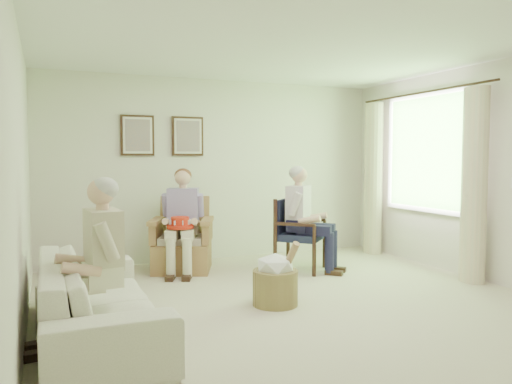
# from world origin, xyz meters

# --- Properties ---
(floor) EXTENTS (5.50, 5.50, 0.00)m
(floor) POSITION_xyz_m (0.00, 0.00, 0.00)
(floor) COLOR beige
(floor) RESTS_ON ground
(back_wall) EXTENTS (5.00, 0.04, 2.60)m
(back_wall) POSITION_xyz_m (0.00, 2.75, 1.30)
(back_wall) COLOR silver
(back_wall) RESTS_ON ground
(left_wall) EXTENTS (0.04, 5.50, 2.60)m
(left_wall) POSITION_xyz_m (-2.50, 0.00, 1.30)
(left_wall) COLOR silver
(left_wall) RESTS_ON ground
(right_wall) EXTENTS (0.04, 5.50, 2.60)m
(right_wall) POSITION_xyz_m (2.50, 0.00, 1.30)
(right_wall) COLOR silver
(right_wall) RESTS_ON ground
(ceiling) EXTENTS (5.00, 5.50, 0.02)m
(ceiling) POSITION_xyz_m (0.00, 0.00, 2.60)
(ceiling) COLOR white
(ceiling) RESTS_ON back_wall
(window) EXTENTS (0.13, 2.50, 1.63)m
(window) POSITION_xyz_m (2.46, 1.20, 1.58)
(window) COLOR #2D6B23
(window) RESTS_ON right_wall
(curtain_left) EXTENTS (0.34, 0.34, 2.30)m
(curtain_left) POSITION_xyz_m (2.33, 0.22, 1.15)
(curtain_left) COLOR beige
(curtain_left) RESTS_ON ground
(curtain_right) EXTENTS (0.34, 0.34, 2.30)m
(curtain_right) POSITION_xyz_m (2.33, 2.18, 1.15)
(curtain_right) COLOR beige
(curtain_right) RESTS_ON ground
(framed_print_left) EXTENTS (0.45, 0.05, 0.55)m
(framed_print_left) POSITION_xyz_m (-1.15, 2.71, 1.78)
(framed_print_left) COLOR #382114
(framed_print_left) RESTS_ON back_wall
(framed_print_right) EXTENTS (0.45, 0.05, 0.55)m
(framed_print_right) POSITION_xyz_m (-0.45, 2.71, 1.78)
(framed_print_right) COLOR #382114
(framed_print_right) RESTS_ON back_wall
(wicker_armchair) EXTENTS (0.75, 0.74, 0.96)m
(wicker_armchair) POSITION_xyz_m (-0.69, 2.18, 0.30)
(wicker_armchair) COLOR #A4784D
(wicker_armchair) RESTS_ON ground
(wood_armchair) EXTENTS (0.60, 0.56, 0.93)m
(wood_armchair) POSITION_xyz_m (0.74, 1.65, 0.51)
(wood_armchair) COLOR black
(wood_armchair) RESTS_ON ground
(sofa) EXTENTS (2.25, 0.88, 0.66)m
(sofa) POSITION_xyz_m (-1.95, 0.05, 0.33)
(sofa) COLOR silver
(sofa) RESTS_ON ground
(person_wicker) EXTENTS (0.40, 0.63, 1.31)m
(person_wicker) POSITION_xyz_m (-0.69, 2.05, 0.76)
(person_wicker) COLOR beige
(person_wicker) RESTS_ON ground
(person_dark) EXTENTS (0.40, 0.62, 1.34)m
(person_dark) POSITION_xyz_m (0.74, 1.50, 0.78)
(person_dark) COLOR #1A1938
(person_dark) RESTS_ON ground
(person_sofa) EXTENTS (0.42, 0.63, 1.30)m
(person_sofa) POSITION_xyz_m (-1.95, -0.15, 0.75)
(person_sofa) COLOR beige
(person_sofa) RESTS_ON ground
(red_hat) EXTENTS (0.33, 0.33, 0.14)m
(red_hat) POSITION_xyz_m (-0.79, 1.86, 0.66)
(red_hat) COLOR red
(red_hat) RESTS_ON person_wicker
(hatbox) EXTENTS (0.49, 0.49, 0.67)m
(hatbox) POSITION_xyz_m (-0.22, 0.29, 0.26)
(hatbox) COLOR tan
(hatbox) RESTS_ON ground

